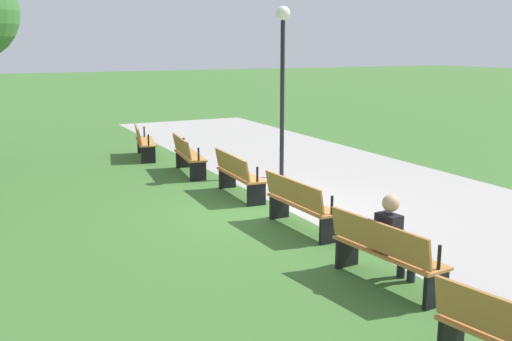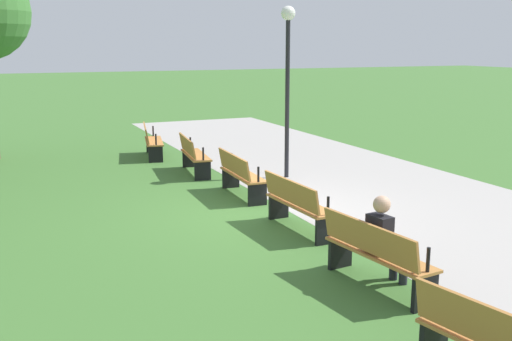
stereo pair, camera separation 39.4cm
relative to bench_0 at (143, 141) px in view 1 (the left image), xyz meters
name	(u,v)px [view 1 (the left image)]	position (x,y,z in m)	size (l,w,h in m)	color
ground_plane	(270,211)	(6.20, 0.69, -0.47)	(120.00, 120.00, 0.00)	#3D6B2D
path_paving	(393,194)	(6.20, 3.54, -0.47)	(26.95, 5.08, 0.01)	#A39E99
bench_0	(143,141)	(0.00, 0.00, 0.00)	(1.74, 0.80, 0.89)	#B27538
bench_1	(187,155)	(2.47, 0.40, 0.00)	(1.73, 0.67, 0.89)	#B27538
bench_2	(238,174)	(4.95, 0.59, 0.00)	(1.70, 0.54, 0.89)	#B27538
bench_3	(300,203)	(7.45, 0.59, 0.00)	(1.70, 0.54, 0.89)	#B27538
bench_4	(385,251)	(9.94, 0.40, 0.00)	(1.73, 0.67, 0.89)	#B27538
person_seated	(393,237)	(9.92, 0.54, 0.17)	(0.37, 0.55, 1.20)	black
lamp_post	(283,59)	(3.71, 2.27, 2.24)	(0.32, 0.32, 3.87)	black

